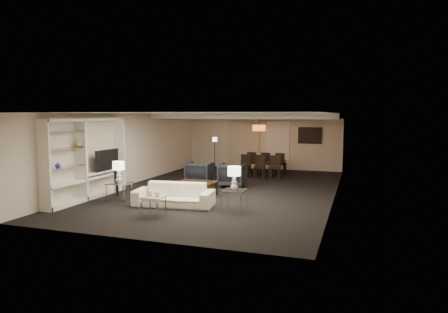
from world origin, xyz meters
TOP-DOWN VIEW (x-y plane):
  - floor at (0.00, 0.00)m, footprint 11.00×11.00m
  - ceiling at (0.00, 0.00)m, footprint 7.00×11.00m
  - wall_back at (0.00, 5.50)m, footprint 7.00×0.02m
  - wall_front at (0.00, -5.50)m, footprint 7.00×0.02m
  - wall_left at (-3.50, 0.00)m, footprint 0.02×11.00m
  - wall_right at (3.50, 0.00)m, footprint 0.02×11.00m
  - ceiling_soffit at (0.00, 3.50)m, footprint 7.00×4.00m
  - curtains at (-0.90, 5.42)m, footprint 1.50×0.12m
  - door at (0.70, 5.47)m, footprint 0.90×0.05m
  - painting at (2.10, 5.46)m, footprint 0.95×0.04m
  - media_unit at (-3.31, -2.60)m, footprint 0.38×3.40m
  - pendant_light at (0.30, 3.50)m, footprint 0.52×0.52m
  - sofa at (-0.53, -2.64)m, footprint 2.21×1.09m
  - coffee_table at (-0.53, -1.04)m, footprint 1.20×0.75m
  - armchair_left at (-1.13, 0.66)m, footprint 0.90×0.92m
  - armchair_right at (0.07, 0.66)m, footprint 0.90×0.92m
  - side_table_left at (-2.23, -2.64)m, footprint 0.64×0.64m
  - side_table_right at (1.17, -2.64)m, footprint 0.59×0.59m
  - table_lamp_left at (-2.23, -2.64)m, footprint 0.36×0.36m
  - table_lamp_right at (1.17, -2.64)m, footprint 0.36×0.36m
  - marble_table at (-0.53, -3.74)m, footprint 0.49×0.49m
  - gold_gourd_a at (-0.63, -3.74)m, footprint 0.16×0.16m
  - gold_gourd_b at (-0.43, -3.74)m, footprint 0.14×0.14m
  - television at (-3.28, -1.83)m, footprint 1.11×0.15m
  - vase_blue at (-3.31, -3.79)m, footprint 0.15×0.15m
  - vase_amber at (-3.31, -2.94)m, footprint 0.17×0.17m
  - floor_speaker at (-2.75, -2.00)m, footprint 0.15×0.15m
  - dining_table at (0.51, 3.44)m, footprint 1.78×1.10m
  - chair_nl at (-0.09, 2.79)m, footprint 0.41×0.41m
  - chair_nm at (0.51, 2.79)m, footprint 0.42×0.42m
  - chair_nr at (1.11, 2.79)m, footprint 0.43×0.43m
  - chair_fl at (-0.09, 4.09)m, footprint 0.44×0.44m
  - chair_fm at (0.51, 4.09)m, footprint 0.44×0.44m
  - chair_fr at (1.11, 4.09)m, footprint 0.44×0.44m
  - floor_lamp at (-1.98, 4.55)m, footprint 0.26×0.26m

SIDE VIEW (x-z plane):
  - floor at x=0.00m, z-range 0.00..0.00m
  - coffee_table at x=-0.53m, z-range 0.00..0.42m
  - marble_table at x=-0.53m, z-range 0.00..0.49m
  - side_table_left at x=-2.23m, z-range 0.00..0.54m
  - side_table_right at x=1.17m, z-range 0.00..0.54m
  - dining_table at x=0.51m, z-range 0.00..0.60m
  - sofa at x=-0.53m, z-range 0.00..0.62m
  - armchair_left at x=-1.13m, z-range 0.00..0.79m
  - armchair_right at x=0.07m, z-range 0.00..0.79m
  - chair_nl at x=-0.09m, z-range 0.00..0.89m
  - chair_nm at x=0.51m, z-range 0.00..0.89m
  - chair_nr at x=1.11m, z-range 0.00..0.89m
  - chair_fl at x=-0.09m, z-range 0.00..0.89m
  - chair_fm at x=0.51m, z-range 0.00..0.89m
  - chair_fr at x=1.11m, z-range 0.00..0.89m
  - floor_speaker at x=-2.75m, z-range 0.00..1.05m
  - gold_gourd_b at x=-0.43m, z-range 0.49..0.62m
  - gold_gourd_a at x=-0.63m, z-range 0.49..0.64m
  - floor_lamp at x=-1.98m, z-range 0.00..1.44m
  - table_lamp_left at x=-2.23m, z-range 0.54..1.15m
  - table_lamp_right at x=1.17m, z-range 0.54..1.15m
  - door at x=0.70m, z-range 0.00..2.10m
  - television at x=-3.28m, z-range 0.75..1.39m
  - vase_blue at x=-3.31m, z-range 1.06..1.22m
  - media_unit at x=-3.31m, z-range 0.00..2.35m
  - curtains at x=-0.90m, z-range 0.00..2.40m
  - wall_back at x=0.00m, z-range 0.00..2.50m
  - wall_front at x=0.00m, z-range 0.00..2.50m
  - wall_left at x=-3.50m, z-range 0.00..2.50m
  - wall_right at x=3.50m, z-range 0.00..2.50m
  - painting at x=2.10m, z-range 1.23..1.88m
  - vase_amber at x=-3.31m, z-range 1.56..1.74m
  - pendant_light at x=0.30m, z-range 1.80..2.04m
  - ceiling_soffit at x=0.00m, z-range 2.30..2.50m
  - ceiling at x=0.00m, z-range 2.49..2.51m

